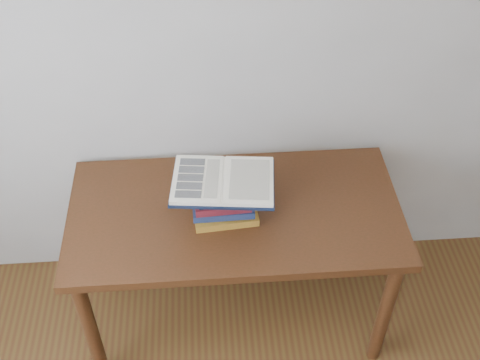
{
  "coord_description": "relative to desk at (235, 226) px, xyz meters",
  "views": [
    {
      "loc": [
        -0.01,
        -0.25,
        2.46
      ],
      "look_at": [
        0.1,
        1.28,
        0.97
      ],
      "focal_mm": 45.0,
      "sensor_mm": 36.0,
      "label": 1
    }
  ],
  "objects": [
    {
      "name": "desk",
      "position": [
        0.0,
        0.0,
        0.0
      ],
      "size": [
        1.33,
        0.66,
        0.71
      ],
      "color": "#452111",
      "rests_on": "ground"
    },
    {
      "name": "book_stack",
      "position": [
        -0.05,
        -0.03,
        0.19
      ],
      "size": [
        0.26,
        0.2,
        0.19
      ],
      "color": "#945321",
      "rests_on": "desk"
    },
    {
      "name": "open_book",
      "position": [
        -0.04,
        -0.04,
        0.3
      ],
      "size": [
        0.41,
        0.3,
        0.03
      ],
      "rotation": [
        0.0,
        0.0,
        -0.11
      ],
      "color": "black",
      "rests_on": "book_stack"
    }
  ]
}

